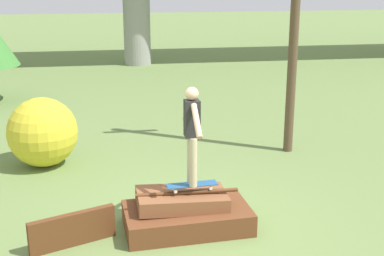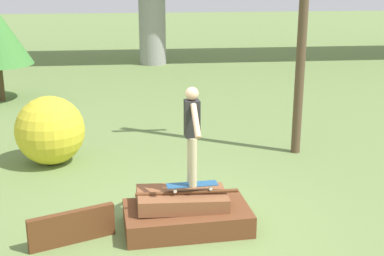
% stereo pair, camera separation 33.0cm
% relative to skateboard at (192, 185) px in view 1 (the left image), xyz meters
% --- Properties ---
extents(ground_plane, '(80.00, 80.00, 0.00)m').
position_rel_skateboard_xyz_m(ground_plane, '(-0.08, -0.05, -0.71)').
color(ground_plane, olive).
extents(scrap_pile, '(2.02, 1.21, 0.64)m').
position_rel_skateboard_xyz_m(scrap_pile, '(-0.10, -0.02, -0.46)').
color(scrap_pile, brown).
rests_on(scrap_pile, ground_plane).
extents(scrap_plank_loose, '(1.25, 0.59, 0.51)m').
position_rel_skateboard_xyz_m(scrap_plank_loose, '(-1.83, -0.32, -0.46)').
color(scrap_plank_loose, '#5B3319').
rests_on(scrap_plank_loose, ground_plane).
extents(skateboard, '(0.81, 0.26, 0.09)m').
position_rel_skateboard_xyz_m(skateboard, '(0.00, 0.00, 0.00)').
color(skateboard, '#23517F').
rests_on(skateboard, scrap_pile).
extents(skater, '(0.24, 1.05, 1.54)m').
position_rel_skateboard_xyz_m(skater, '(0.00, 0.00, 0.89)').
color(skater, '#C6B78E').
rests_on(skater, skateboard).
extents(utility_pole, '(1.30, 0.20, 6.23)m').
position_rel_skateboard_xyz_m(utility_pole, '(2.66, 3.28, 2.52)').
color(utility_pole, brown).
rests_on(utility_pole, ground_plane).
extents(bush_yellow_flowering, '(1.43, 1.43, 1.43)m').
position_rel_skateboard_xyz_m(bush_yellow_flowering, '(-2.62, 3.15, -0.00)').
color(bush_yellow_flowering, gold).
rests_on(bush_yellow_flowering, ground_plane).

